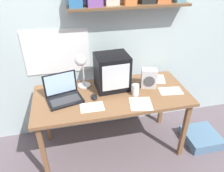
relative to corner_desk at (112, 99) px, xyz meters
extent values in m
plane|color=#64565D|center=(0.00, 0.00, -0.69)|extent=(12.00, 12.00, 0.00)
cube|color=silver|center=(0.00, 0.49, 0.61)|extent=(5.60, 0.06, 2.60)
cube|color=white|center=(-0.51, 0.45, 0.40)|extent=(0.70, 0.01, 0.49)
cube|color=brown|center=(0.27, 0.37, 0.86)|extent=(1.27, 0.18, 0.02)
cube|color=brown|center=(0.00, 0.00, 0.05)|extent=(1.60, 0.71, 0.03)
cube|color=brown|center=(-0.74, -0.29, -0.33)|extent=(0.04, 0.05, 0.72)
cube|color=brown|center=(0.74, -0.29, -0.33)|extent=(0.04, 0.05, 0.72)
cube|color=brown|center=(-0.74, 0.29, -0.33)|extent=(0.04, 0.05, 0.72)
cube|color=brown|center=(0.74, 0.29, -0.33)|extent=(0.04, 0.05, 0.72)
cube|color=black|center=(0.03, 0.13, 0.26)|extent=(0.35, 0.30, 0.38)
cube|color=silver|center=(0.04, -0.01, 0.27)|extent=(0.28, 0.02, 0.27)
cube|color=black|center=(-0.48, -0.01, 0.08)|extent=(0.38, 0.30, 0.02)
cube|color=#38383A|center=(-0.47, -0.03, 0.09)|extent=(0.30, 0.19, 0.00)
cube|color=black|center=(-0.51, 0.11, 0.20)|extent=(0.33, 0.11, 0.23)
cube|color=#A4C4F3|center=(-0.51, 0.11, 0.20)|extent=(0.30, 0.10, 0.21)
cylinder|color=white|center=(-0.26, 0.23, 0.07)|extent=(0.14, 0.14, 0.01)
cylinder|color=white|center=(-0.26, 0.23, 0.24)|extent=(0.02, 0.02, 0.32)
sphere|color=white|center=(-0.29, 0.17, 0.40)|extent=(0.11, 0.11, 0.11)
cylinder|color=white|center=(0.23, -0.06, 0.13)|extent=(0.07, 0.07, 0.12)
cylinder|color=#4CC656|center=(0.23, -0.06, 0.11)|extent=(0.06, 0.06, 0.09)
cube|color=silver|center=(0.42, 0.07, 0.17)|extent=(0.18, 0.15, 0.21)
cylinder|color=#4C4C51|center=(0.40, 0.01, 0.16)|extent=(0.12, 0.04, 0.12)
ellipsoid|color=black|center=(-0.19, -0.03, 0.08)|extent=(0.07, 0.11, 0.03)
cube|color=white|center=(0.56, 0.20, 0.07)|extent=(0.26, 0.26, 0.00)
cube|color=white|center=(0.62, -0.08, 0.07)|extent=(0.26, 0.18, 0.00)
cube|color=white|center=(-0.23, -0.18, 0.07)|extent=(0.23, 0.15, 0.00)
cube|color=white|center=(0.23, -0.23, 0.07)|extent=(0.25, 0.25, 0.00)
cube|color=slate|center=(1.09, -0.16, -0.63)|extent=(0.40, 0.40, 0.12)
camera|label=1|loc=(-0.41, -1.83, 1.32)|focal=35.00mm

